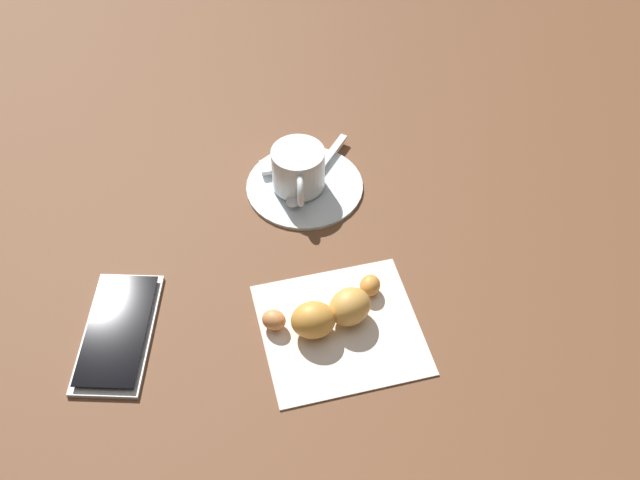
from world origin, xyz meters
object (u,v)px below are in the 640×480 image
(saucer, at_px, (303,185))
(croissant, at_px, (330,312))
(cell_phone, at_px, (118,331))
(sugar_packet, at_px, (289,164))
(espresso_cup, at_px, (298,169))
(napkin, at_px, (340,329))
(teaspoon, at_px, (309,182))

(saucer, height_order, croissant, croissant)
(cell_phone, bearing_deg, saucer, 133.35)
(sugar_packet, relative_size, cell_phone, 0.44)
(espresso_cup, distance_m, cell_phone, 0.28)
(sugar_packet, bearing_deg, napkin, 91.29)
(teaspoon, height_order, croissant, croissant)
(sugar_packet, bearing_deg, saucer, 107.22)
(teaspoon, xyz_separation_m, croissant, (0.20, 0.00, 0.01))
(napkin, bearing_deg, teaspoon, -176.13)
(napkin, relative_size, croissant, 1.19)
(sugar_packet, relative_size, napkin, 0.43)
(croissant, bearing_deg, teaspoon, -178.76)
(saucer, height_order, napkin, saucer)
(saucer, bearing_deg, sugar_packet, -155.56)
(teaspoon, relative_size, sugar_packet, 1.82)
(saucer, xyz_separation_m, sugar_packet, (-0.03, -0.01, 0.01))
(teaspoon, height_order, napkin, teaspoon)
(espresso_cup, xyz_separation_m, napkin, (0.21, 0.03, -0.03))
(espresso_cup, relative_size, cell_phone, 0.57)
(sugar_packet, height_order, cell_phone, sugar_packet)
(espresso_cup, xyz_separation_m, teaspoon, (-0.00, 0.01, -0.02))
(cell_phone, bearing_deg, teaspoon, 132.05)
(napkin, height_order, croissant, croissant)
(saucer, relative_size, cell_phone, 0.90)
(espresso_cup, bearing_deg, teaspoon, 95.68)
(espresso_cup, bearing_deg, croissant, 4.85)
(teaspoon, xyz_separation_m, napkin, (0.21, 0.01, -0.01))
(sugar_packet, height_order, napkin, sugar_packet)
(croissant, bearing_deg, espresso_cup, -175.15)
(espresso_cup, height_order, napkin, espresso_cup)
(napkin, bearing_deg, cell_phone, -94.05)
(saucer, relative_size, teaspoon, 1.11)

